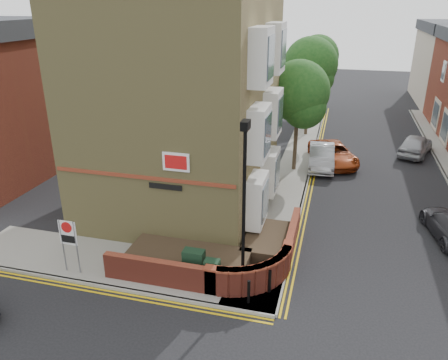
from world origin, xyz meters
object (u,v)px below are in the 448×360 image
silver_car_near (321,157)px  lamppost (244,209)px  utility_cabinet_large (194,264)px  zone_sign (68,237)px

silver_car_near → lamppost: bearing=-101.7°
utility_cabinet_large → zone_sign: (-4.70, -0.80, 0.92)m
zone_sign → silver_car_near: (8.60, 14.54, -0.92)m
utility_cabinet_large → silver_car_near: silver_car_near is taller
silver_car_near → utility_cabinet_large: bearing=-109.3°
lamppost → silver_car_near: size_ratio=1.44×
lamppost → utility_cabinet_large: size_ratio=5.25×
zone_sign → silver_car_near: bearing=59.4°
utility_cabinet_large → silver_car_near: size_ratio=0.27×
utility_cabinet_large → zone_sign: size_ratio=0.55×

